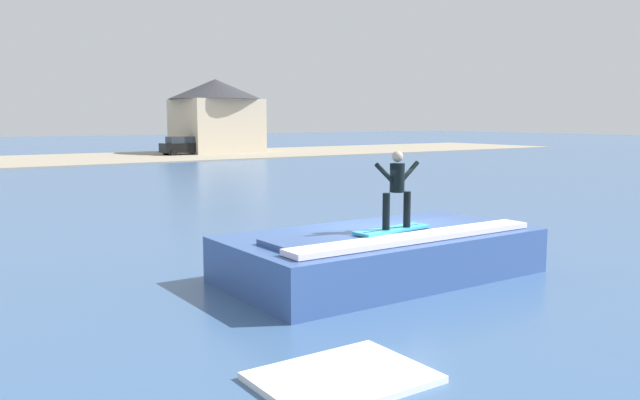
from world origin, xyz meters
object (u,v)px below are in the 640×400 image
object	(u,v)px
surfboard	(392,230)
car_far_shore	(183,146)
surfer	(397,185)
wave_crest	(382,253)
house_gabled_white	(216,113)

from	to	relation	value
surfboard	car_far_shore	world-z (taller)	car_far_shore
car_far_shore	surfboard	bearing A→B (deg)	-107.43
surfer	car_far_shore	size ratio (longest dim) A/B	0.39
wave_crest	surfboard	distance (m)	0.85
car_far_shore	house_gabled_white	size ratio (longest dim) A/B	0.44
surfboard	house_gabled_white	world-z (taller)	house_gabled_white
wave_crest	surfer	world-z (taller)	surfer
surfer	car_far_shore	xyz separation A→B (m)	(15.35, 49.14, -1.21)
surfboard	surfer	world-z (taller)	surfer
house_gabled_white	car_far_shore	bearing A→B (deg)	-152.08
surfboard	surfer	bearing A→B (deg)	-44.77
wave_crest	surfer	bearing A→B (deg)	-99.26
wave_crest	house_gabled_white	world-z (taller)	house_gabled_white
wave_crest	house_gabled_white	bearing A→B (deg)	68.56
car_far_shore	house_gabled_white	bearing A→B (deg)	27.92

